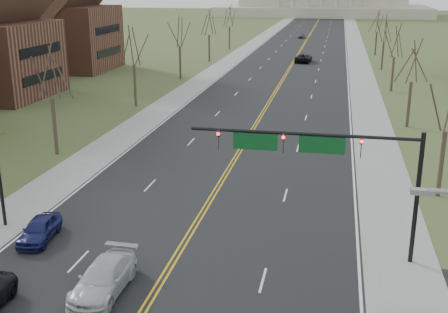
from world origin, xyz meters
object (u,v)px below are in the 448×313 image
at_px(car_sb_inner_second, 104,278).
at_px(car_far_nb, 303,58).
at_px(car_sb_outer_second, 40,229).
at_px(car_far_sb, 301,35).
at_px(signal_mast, 320,154).

relative_size(car_sb_inner_second, car_far_nb, 0.87).
distance_m(car_sb_inner_second, car_sb_outer_second, 7.54).
xyz_separation_m(car_sb_inner_second, car_far_sb, (0.69, 130.18, -0.01)).
height_order(signal_mast, car_far_sb, signal_mast).
height_order(car_sb_inner_second, car_far_nb, car_far_nb).
height_order(car_sb_outer_second, car_far_nb, car_far_nb).
height_order(signal_mast, car_sb_outer_second, signal_mast).
height_order(car_far_nb, car_far_sb, car_far_nb).
bearing_deg(car_far_nb, car_sb_inner_second, 91.47).
distance_m(signal_mast, car_sb_outer_second, 16.64).
relative_size(signal_mast, car_sb_outer_second, 3.07).
bearing_deg(car_sb_outer_second, car_sb_inner_second, -45.12).
distance_m(car_sb_outer_second, car_far_sb, 125.70).
relative_size(car_sb_inner_second, car_sb_outer_second, 1.29).
bearing_deg(car_sb_inner_second, signal_mast, 32.19).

